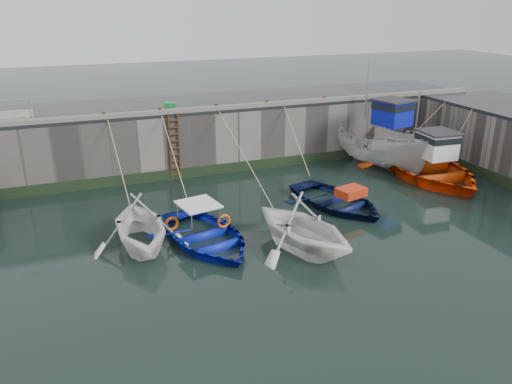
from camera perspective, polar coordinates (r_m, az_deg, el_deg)
name	(u,v)px	position (r m, az deg, el deg)	size (l,w,h in m)	color
ground	(304,268)	(16.29, 5.51, -8.67)	(120.00, 120.00, 0.00)	black
quay_back	(202,133)	(26.75, -6.22, 6.73)	(30.00, 5.00, 3.00)	slate
road_back	(201,103)	(26.41, -6.35, 10.06)	(30.00, 5.00, 0.16)	black
kerb_back	(213,108)	(24.15, -4.93, 9.52)	(30.00, 0.30, 0.20)	slate
algae_back	(216,169)	(24.74, -4.59, 2.59)	(30.00, 0.08, 0.50)	black
ladder	(175,147)	(23.86, -9.28, 5.05)	(0.51, 0.08, 3.20)	#3F1E0F
boat_near_white	(141,246)	(18.07, -13.00, -5.99)	(3.58, 4.15, 2.19)	white
boat_near_white_rope	(125,201)	(22.19, -14.73, -0.96)	(0.04, 4.80, 3.10)	tan
boat_near_blue	(206,242)	(17.93, -5.74, -5.75)	(3.50, 4.90, 1.01)	#0B1AAB
boat_near_blue_rope	(177,196)	(22.22, -9.03, -0.48)	(0.04, 5.29, 3.10)	tan
boat_near_blacktrim	(301,249)	(17.47, 5.21, -6.48)	(3.79, 4.40, 2.32)	white
boat_near_blacktrim_rope	(247,194)	(22.20, -1.07, -0.22)	(0.04, 6.77, 3.10)	tan
boat_near_navy	(336,206)	(21.21, 9.13, -1.55)	(3.42, 4.79, 0.99)	#091339
boat_near_navy_rope	(295,176)	(24.61, 4.44, 1.88)	(0.04, 4.15, 3.10)	tan
boat_far_white	(381,145)	(26.55, 14.06, 5.22)	(4.06, 7.17, 5.61)	silver
boat_far_orange	(426,167)	(25.66, 18.90, 2.70)	(5.58, 7.48, 4.48)	#F1480C
fish_crate	(170,105)	(24.93, -9.78, 9.75)	(0.53, 0.40, 0.28)	#198A36
railing	(13,115)	(24.44, -26.01, 7.86)	(1.60, 1.05, 1.00)	#A5A8AD
bollard_a	(104,115)	(23.41, -16.97, 8.42)	(0.18, 0.18, 0.28)	#3F1E0F
bollard_b	(160,111)	(23.69, -10.89, 9.10)	(0.18, 0.18, 0.28)	#3F1E0F
bollard_c	(217,107)	(24.29, -4.54, 9.69)	(0.18, 0.18, 0.28)	#3F1E0F
bollard_d	(267,103)	(25.12, 1.25, 10.13)	(0.18, 0.18, 0.28)	#3F1E0F
bollard_e	(324,99)	(26.47, 7.80, 10.50)	(0.18, 0.18, 0.28)	#3F1E0F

